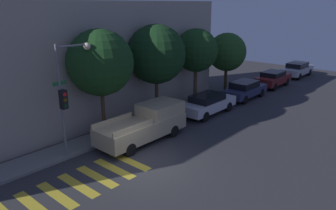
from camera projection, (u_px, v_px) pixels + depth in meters
name	position (u px, v px, depth m)	size (l,w,h in m)	color
ground_plane	(144.00, 165.00, 15.52)	(60.00, 60.00, 0.00)	#333335
sidewalk	(93.00, 141.00, 18.07)	(26.00, 1.75, 0.14)	slate
building_row	(46.00, 66.00, 19.68)	(26.00, 6.00, 7.50)	#A89E8E
crosswalk	(78.00, 185.00, 13.78)	(6.29, 2.60, 0.00)	gold
traffic_light_pole	(68.00, 87.00, 15.43)	(2.18, 0.56, 5.59)	slate
pickup_truck	(146.00, 123.00, 18.15)	(5.40, 1.95, 1.91)	tan
sedan_near_corner	(208.00, 103.00, 22.49)	(4.57, 1.77, 1.40)	silver
sedan_middle	(245.00, 89.00, 26.16)	(4.43, 1.78, 1.43)	#2D3351
sedan_far_end	(273.00, 78.00, 29.92)	(4.26, 1.75, 1.43)	maroon
sedan_tail_of_row	(297.00, 69.00, 34.08)	(4.66, 1.79, 1.48)	#B7BABF
tree_near_corner	(100.00, 63.00, 17.66)	(3.64, 3.64, 6.09)	#4C3823
tree_midblock	(156.00, 54.00, 20.81)	(3.79, 3.79, 6.13)	#4C3823
tree_far_end	(196.00, 51.00, 23.90)	(3.17, 3.17, 5.63)	brown
tree_behind_truck	(227.00, 52.00, 27.14)	(3.18, 3.18, 5.06)	#4C3823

